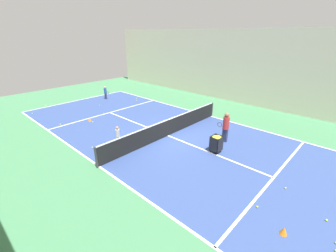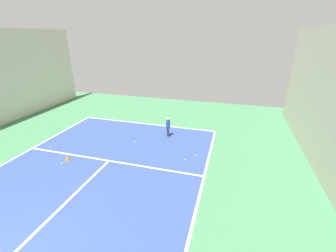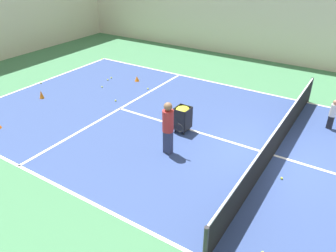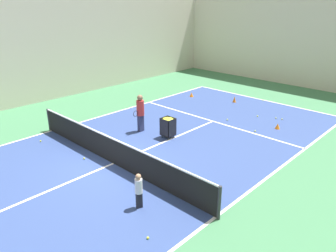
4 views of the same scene
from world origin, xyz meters
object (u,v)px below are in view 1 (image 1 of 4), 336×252
player_near_baseline (105,92)px  training_cone_1 (284,231)px  ball_cart (216,141)px  tennis_net (168,127)px  coach_at_net (226,125)px  child_midcourt (118,135)px

player_near_baseline → training_cone_1: size_ratio=4.57×
player_near_baseline → ball_cart: bearing=-12.3°
tennis_net → ball_cart: tennis_net is taller
tennis_net → coach_at_net: bearing=119.9°
tennis_net → child_midcourt: bearing=-22.7°
child_midcourt → tennis_net: bearing=87.1°
child_midcourt → training_cone_1: bearing=19.5°
child_midcourt → ball_cart: bearing=54.2°
child_midcourt → training_cone_1: size_ratio=4.28×
coach_at_net → ball_cart: coach_at_net is taller
ball_cart → training_cone_1: size_ratio=3.55×
player_near_baseline → coach_at_net: 12.81m
player_near_baseline → ball_cart: (1.77, 13.13, -0.04)m
tennis_net → coach_at_net: size_ratio=5.54×
coach_at_net → training_cone_1: size_ratio=6.66×
tennis_net → training_cone_1: tennis_net is taller
tennis_net → player_near_baseline: (-1.99, -9.91, 0.14)m
tennis_net → ball_cart: size_ratio=10.37×
ball_cart → coach_at_net: bearing=-167.3°
player_near_baseline → child_midcourt: (4.78, 8.74, -0.04)m
child_midcourt → ball_cart: 5.31m
tennis_net → child_midcourt: (2.79, -1.16, 0.10)m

